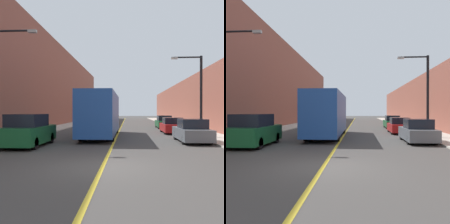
# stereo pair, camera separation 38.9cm
# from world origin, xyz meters

# --- Properties ---
(ground_plane) EXTENTS (200.00, 200.00, 0.00)m
(ground_plane) POSITION_xyz_m (0.00, 0.00, 0.00)
(ground_plane) COLOR #3F3D3A
(sidewalk_left) EXTENTS (2.79, 72.00, 0.10)m
(sidewalk_left) POSITION_xyz_m (-7.72, 30.00, 0.05)
(sidewalk_left) COLOR #B2AA9E
(sidewalk_left) RESTS_ON ground
(sidewalk_right) EXTENTS (2.79, 72.00, 0.10)m
(sidewalk_right) POSITION_xyz_m (7.72, 30.00, 0.05)
(sidewalk_right) COLOR #B2AA9E
(sidewalk_right) RESTS_ON ground
(building_row_left) EXTENTS (4.00, 72.00, 11.99)m
(building_row_left) POSITION_xyz_m (-11.11, 30.00, 6.00)
(building_row_left) COLOR brown
(building_row_left) RESTS_ON ground
(building_row_right) EXTENTS (4.00, 72.00, 6.67)m
(building_row_right) POSITION_xyz_m (11.11, 30.00, 3.34)
(building_row_right) COLOR brown
(building_row_right) RESTS_ON ground
(road_center_line) EXTENTS (0.16, 72.00, 0.01)m
(road_center_line) POSITION_xyz_m (0.00, 30.00, 0.00)
(road_center_line) COLOR gold
(road_center_line) RESTS_ON ground
(bus) EXTENTS (2.48, 10.63, 3.51)m
(bus) POSITION_xyz_m (-1.25, 11.57, 1.88)
(bus) COLOR #1E4793
(bus) RESTS_ON ground
(parked_suv_left) EXTENTS (2.02, 4.75, 1.92)m
(parked_suv_left) POSITION_xyz_m (-5.01, 5.59, 0.89)
(parked_suv_left) COLOR #145128
(parked_suv_left) RESTS_ON ground
(car_right_near) EXTENTS (1.86, 4.53, 1.57)m
(car_right_near) POSITION_xyz_m (5.26, 8.31, 0.71)
(car_right_near) COLOR #51565B
(car_right_near) RESTS_ON ground
(car_right_mid) EXTENTS (1.84, 4.44, 1.49)m
(car_right_mid) POSITION_xyz_m (5.09, 15.29, 0.67)
(car_right_mid) COLOR maroon
(car_right_mid) RESTS_ON ground
(car_right_far) EXTENTS (1.76, 4.63, 1.55)m
(car_right_far) POSITION_xyz_m (5.32, 22.63, 0.70)
(car_right_far) COLOR #145128
(car_right_far) RESTS_ON ground
(street_lamp_left) EXTENTS (2.42, 0.24, 6.75)m
(street_lamp_left) POSITION_xyz_m (-6.40, 5.02, 3.98)
(street_lamp_left) COLOR black
(street_lamp_left) RESTS_ON sidewalk_left
(street_lamp_right) EXTENTS (2.42, 0.24, 6.29)m
(street_lamp_right) POSITION_xyz_m (6.39, 11.00, 3.74)
(street_lamp_right) COLOR black
(street_lamp_right) RESTS_ON sidewalk_right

